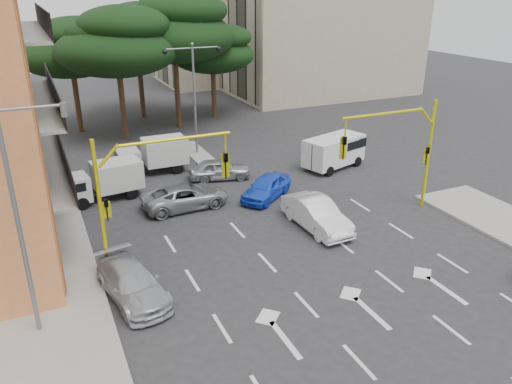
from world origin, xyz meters
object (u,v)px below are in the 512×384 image
at_px(street_lamp_left, 23,212).
at_px(car_white_hatch, 316,214).
at_px(street_lamp_center, 194,80).
at_px(signal_mast_left, 143,183).
at_px(car_silver_cross_b, 219,169).
at_px(car_blue_compact, 266,187).
at_px(box_truck_a, 104,182).
at_px(car_silver_cross_a, 185,196).
at_px(signal_mast_right, 404,143).
at_px(box_truck_b, 153,156).
at_px(van_white, 334,152).
at_px(car_silver_wagon, 132,283).

distance_m(street_lamp_left, car_white_hatch, 13.99).
bearing_deg(street_lamp_left, street_lamp_center, 56.41).
bearing_deg(signal_mast_left, car_silver_cross_b, 52.89).
xyz_separation_m(street_lamp_left, car_white_hatch, (13.06, 3.08, -3.96)).
bearing_deg(car_blue_compact, box_truck_a, -149.36).
bearing_deg(car_silver_cross_b, car_silver_cross_a, 148.48).
relative_size(car_silver_cross_a, box_truck_a, 1.09).
distance_m(signal_mast_right, box_truck_b, 15.91).
bearing_deg(car_blue_compact, street_lamp_center, 150.85).
bearing_deg(signal_mast_left, car_blue_compact, 30.38).
height_order(van_white, box_truck_a, van_white).
bearing_deg(van_white, box_truck_b, -126.73).
relative_size(street_lamp_left, van_white, 1.84).
xyz_separation_m(van_white, box_truck_a, (-14.93, 0.85, -0.00)).
xyz_separation_m(signal_mast_left, street_lamp_left, (-4.49, -2.99, 0.84)).
bearing_deg(signal_mast_left, car_white_hatch, 0.62).
distance_m(car_silver_wagon, van_white, 18.30).
bearing_deg(signal_mast_right, street_lamp_left, -170.61).
distance_m(car_white_hatch, car_silver_wagon, 10.04).
xyz_separation_m(car_blue_compact, box_truck_a, (-8.55, 3.68, 0.41)).
bearing_deg(box_truck_b, car_white_hatch, -153.89).
height_order(signal_mast_left, street_lamp_left, street_lamp_left).
relative_size(street_lamp_center, car_white_hatch, 1.69).
height_order(signal_mast_left, car_silver_cross_a, signal_mast_left).
xyz_separation_m(car_blue_compact, car_silver_cross_b, (-1.39, 4.00, -0.01)).
bearing_deg(car_silver_wagon, car_silver_cross_a, 49.36).
bearing_deg(car_silver_wagon, signal_mast_left, 51.65).
height_order(car_silver_cross_b, box_truck_a, box_truck_a).
height_order(signal_mast_right, signal_mast_left, same).
bearing_deg(van_white, street_lamp_left, -77.98).
distance_m(street_lamp_center, car_silver_cross_a, 10.53).
bearing_deg(signal_mast_left, car_silver_wagon, -118.43).
bearing_deg(signal_mast_right, car_blue_compact, 140.59).
distance_m(car_silver_wagon, car_silver_cross_a, 8.74).
height_order(car_silver_cross_b, box_truck_b, box_truck_b).
distance_m(signal_mast_right, car_white_hatch, 5.93).
bearing_deg(car_silver_cross_a, signal_mast_left, 145.83).
relative_size(street_lamp_center, car_silver_cross_b, 1.99).
distance_m(signal_mast_left, car_blue_compact, 9.75).
relative_size(signal_mast_right, van_white, 1.38).
bearing_deg(signal_mast_right, box_truck_b, 132.64).
distance_m(street_lamp_left, car_blue_compact, 15.14).
distance_m(signal_mast_right, car_silver_cross_b, 11.63).
distance_m(car_blue_compact, box_truck_a, 9.32).
relative_size(street_lamp_center, box_truck_b, 1.70).
height_order(car_silver_wagon, box_truck_b, box_truck_b).
bearing_deg(car_silver_cross_b, car_silver_wagon, 157.35).
relative_size(signal_mast_right, car_silver_cross_b, 1.54).
bearing_deg(street_lamp_left, van_white, 29.13).
bearing_deg(street_lamp_left, box_truck_b, 62.75).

